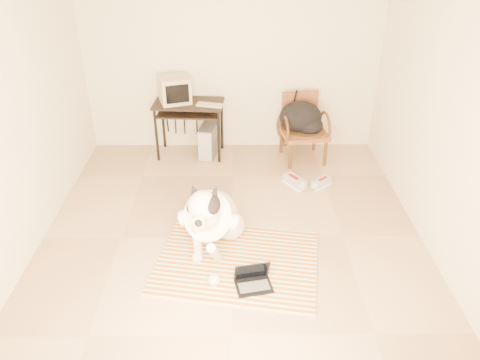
{
  "coord_description": "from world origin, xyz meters",
  "views": [
    {
      "loc": [
        0.04,
        -3.98,
        3.01
      ],
      "look_at": [
        0.08,
        -0.07,
        0.74
      ],
      "focal_mm": 35.0,
      "sensor_mm": 36.0,
      "label": 1
    }
  ],
  "objects_px": {
    "laptop": "(253,280)",
    "pc_tower": "(209,140)",
    "dog": "(212,218)",
    "rattan_chair": "(303,128)",
    "computer_desk": "(189,110)",
    "backpack": "(302,118)",
    "crt_monitor": "(175,90)"
  },
  "relations": [
    {
      "from": "pc_tower",
      "to": "backpack",
      "type": "xyz_separation_m",
      "value": [
        1.26,
        -0.13,
        0.38
      ]
    },
    {
      "from": "laptop",
      "to": "crt_monitor",
      "type": "bearing_deg",
      "value": 109.33
    },
    {
      "from": "laptop",
      "to": "computer_desk",
      "type": "distance_m",
      "value": 2.87
    },
    {
      "from": "pc_tower",
      "to": "crt_monitor",
      "type": "bearing_deg",
      "value": 174.59
    },
    {
      "from": "computer_desk",
      "to": "pc_tower",
      "type": "distance_m",
      "value": 0.51
    },
    {
      "from": "backpack",
      "to": "dog",
      "type": "bearing_deg",
      "value": -119.87
    },
    {
      "from": "computer_desk",
      "to": "pc_tower",
      "type": "relative_size",
      "value": 1.93
    },
    {
      "from": "laptop",
      "to": "pc_tower",
      "type": "xyz_separation_m",
      "value": [
        -0.52,
        2.69,
        0.15
      ]
    },
    {
      "from": "crt_monitor",
      "to": "backpack",
      "type": "distance_m",
      "value": 1.74
    },
    {
      "from": "dog",
      "to": "rattan_chair",
      "type": "height_order",
      "value": "dog"
    },
    {
      "from": "dog",
      "to": "pc_tower",
      "type": "xyz_separation_m",
      "value": [
        -0.13,
        2.1,
        -0.14
      ]
    },
    {
      "from": "rattan_chair",
      "to": "backpack",
      "type": "distance_m",
      "value": 0.16
    },
    {
      "from": "laptop",
      "to": "backpack",
      "type": "distance_m",
      "value": 2.72
    },
    {
      "from": "computer_desk",
      "to": "pc_tower",
      "type": "xyz_separation_m",
      "value": [
        0.26,
        -0.01,
        -0.44
      ]
    },
    {
      "from": "laptop",
      "to": "backpack",
      "type": "relative_size",
      "value": 0.64
    },
    {
      "from": "dog",
      "to": "crt_monitor",
      "type": "height_order",
      "value": "crt_monitor"
    },
    {
      "from": "crt_monitor",
      "to": "laptop",
      "type": "bearing_deg",
      "value": -70.67
    },
    {
      "from": "laptop",
      "to": "pc_tower",
      "type": "height_order",
      "value": "pc_tower"
    },
    {
      "from": "crt_monitor",
      "to": "pc_tower",
      "type": "relative_size",
      "value": 0.96
    },
    {
      "from": "crt_monitor",
      "to": "rattan_chair",
      "type": "bearing_deg",
      "value": -4.37
    },
    {
      "from": "crt_monitor",
      "to": "dog",
      "type": "bearing_deg",
      "value": -75.3
    },
    {
      "from": "laptop",
      "to": "rattan_chair",
      "type": "height_order",
      "value": "rattan_chair"
    },
    {
      "from": "computer_desk",
      "to": "backpack",
      "type": "bearing_deg",
      "value": -5.12
    },
    {
      "from": "computer_desk",
      "to": "backpack",
      "type": "xyz_separation_m",
      "value": [
        1.52,
        -0.14,
        -0.07
      ]
    },
    {
      "from": "computer_desk",
      "to": "rattan_chair",
      "type": "bearing_deg",
      "value": -3.64
    },
    {
      "from": "computer_desk",
      "to": "dog",
      "type": "bearing_deg",
      "value": -79.64
    },
    {
      "from": "computer_desk",
      "to": "crt_monitor",
      "type": "height_order",
      "value": "crt_monitor"
    },
    {
      "from": "computer_desk",
      "to": "rattan_chair",
      "type": "xyz_separation_m",
      "value": [
        1.54,
        -0.1,
        -0.22
      ]
    },
    {
      "from": "computer_desk",
      "to": "rattan_chair",
      "type": "relative_size",
      "value": 1.09
    },
    {
      "from": "crt_monitor",
      "to": "backpack",
      "type": "relative_size",
      "value": 0.83
    },
    {
      "from": "dog",
      "to": "rattan_chair",
      "type": "bearing_deg",
      "value": 60.08
    },
    {
      "from": "rattan_chair",
      "to": "backpack",
      "type": "relative_size",
      "value": 1.54
    }
  ]
}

